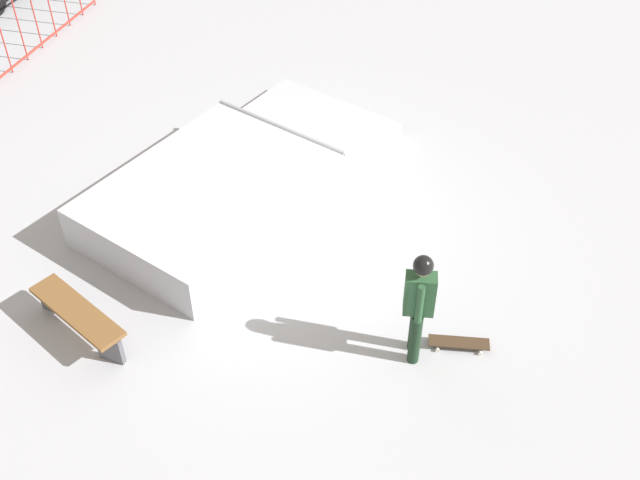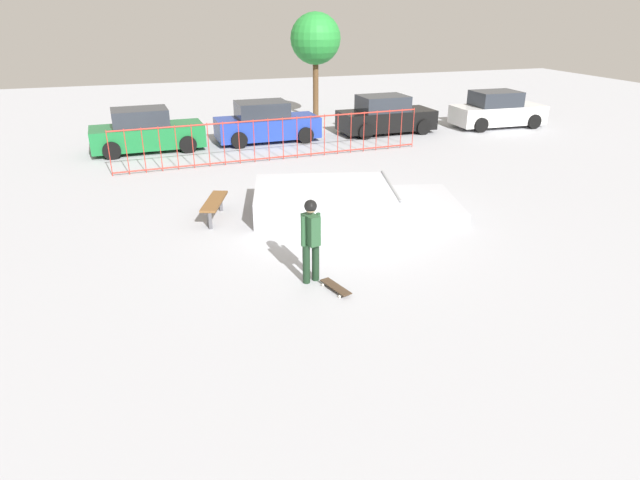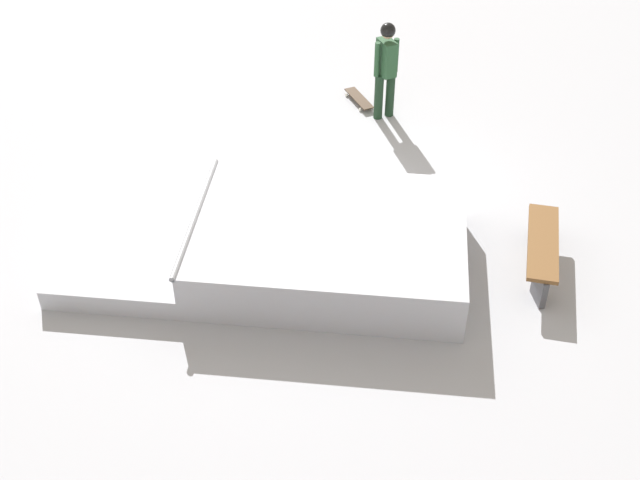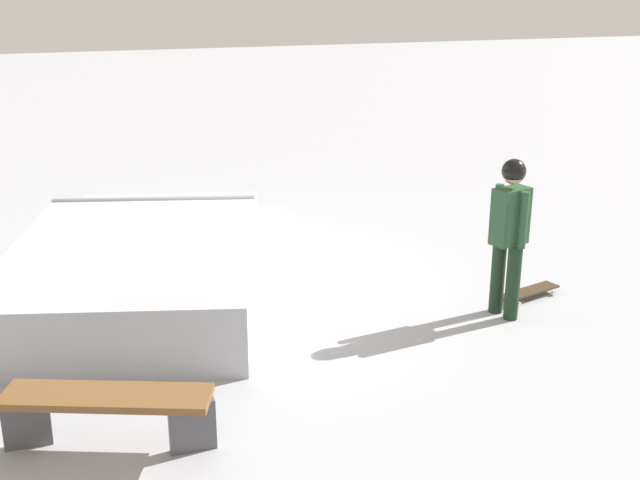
% 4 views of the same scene
% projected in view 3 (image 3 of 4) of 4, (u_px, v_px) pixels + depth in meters
% --- Properties ---
extents(ground_plane, '(60.00, 60.00, 0.00)m').
position_uv_depth(ground_plane, '(312.00, 216.00, 12.32)').
color(ground_plane, '#A8AAB2').
extents(skate_ramp, '(5.87, 3.84, 0.74)m').
position_uv_depth(skate_ramp, '(294.00, 244.00, 11.31)').
color(skate_ramp, '#B0B3BB').
rests_on(skate_ramp, ground).
extents(skater, '(0.43, 0.43, 1.73)m').
position_uv_depth(skater, '(386.00, 64.00, 13.86)').
color(skater, black).
rests_on(skater, ground).
extents(skateboard, '(0.42, 0.82, 0.09)m').
position_uv_depth(skateboard, '(359.00, 99.00, 14.82)').
color(skateboard, '#3F2D1E').
rests_on(skateboard, ground).
extents(park_bench, '(0.93, 1.64, 0.48)m').
position_uv_depth(park_bench, '(542.00, 248.00, 11.19)').
color(park_bench, brown).
rests_on(park_bench, ground).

